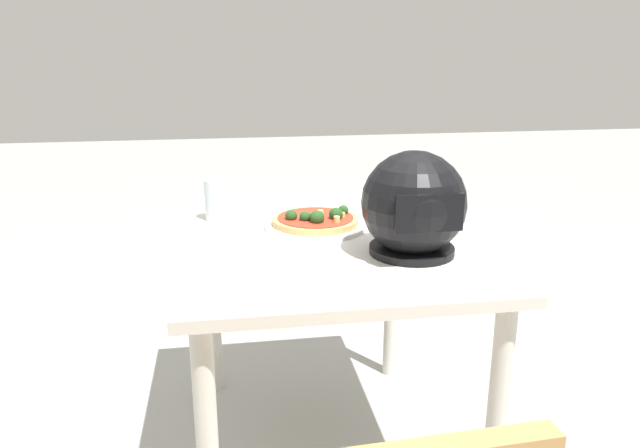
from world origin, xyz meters
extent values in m
cube|color=beige|center=(0.00, 0.00, 0.74)|extent=(0.81, 1.05, 0.03)
cylinder|color=beige|center=(-0.34, -0.47, 0.36)|extent=(0.05, 0.05, 0.72)
cylinder|color=beige|center=(0.34, -0.47, 0.36)|extent=(0.05, 0.05, 0.72)
cylinder|color=beige|center=(-0.34, 0.47, 0.36)|extent=(0.05, 0.05, 0.72)
cylinder|color=white|center=(0.02, -0.06, 0.76)|extent=(0.30, 0.30, 0.01)
cylinder|color=tan|center=(0.02, -0.06, 0.77)|extent=(0.26, 0.26, 0.02)
cylinder|color=red|center=(0.02, -0.06, 0.78)|extent=(0.23, 0.23, 0.00)
sphere|color=#234C1E|center=(0.05, -0.04, 0.80)|extent=(0.03, 0.03, 0.03)
sphere|color=#234C1E|center=(0.09, -0.05, 0.80)|extent=(0.04, 0.04, 0.04)
sphere|color=#234C1E|center=(0.02, -0.01, 0.80)|extent=(0.04, 0.04, 0.04)
sphere|color=#234C1E|center=(-0.04, -0.04, 0.80)|extent=(0.04, 0.04, 0.04)
sphere|color=#234C1E|center=(-0.07, -0.09, 0.80)|extent=(0.03, 0.03, 0.03)
cylinder|color=#E0D172|center=(-0.06, -0.05, 0.79)|extent=(0.02, 0.02, 0.01)
cylinder|color=#E0D172|center=(-0.04, 0.00, 0.80)|extent=(0.02, 0.02, 0.02)
cylinder|color=#E0D172|center=(0.00, -0.07, 0.80)|extent=(0.02, 0.02, 0.02)
sphere|color=black|center=(-0.20, 0.20, 0.89)|extent=(0.27, 0.27, 0.27)
cylinder|color=black|center=(-0.20, 0.20, 0.76)|extent=(0.22, 0.22, 0.02)
cube|color=black|center=(-0.20, 0.32, 0.90)|extent=(0.17, 0.02, 0.09)
cylinder|color=silver|center=(0.31, -0.20, 0.82)|extent=(0.07, 0.07, 0.13)
camera|label=1|loc=(0.28, 1.64, 1.28)|focal=33.93mm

